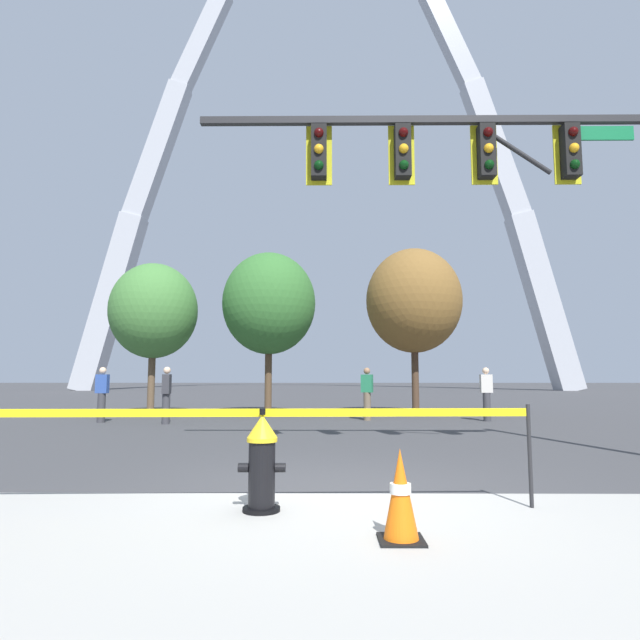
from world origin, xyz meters
name	(u,v)px	position (x,y,z in m)	size (l,w,h in m)	color
ground_plane	(336,493)	(0.00, 0.00, 0.00)	(240.00, 240.00, 0.00)	#3D3D3F
fire_hydrant	(262,463)	(-0.73, -0.85, 0.47)	(0.46, 0.48, 0.99)	black
caution_tape_barrier	(225,436)	(-1.11, -0.81, 0.72)	(6.14, 0.27, 1.03)	#232326
traffic_cone_by_hydrant	(401,496)	(0.48, -1.79, 0.36)	(0.36, 0.36, 0.73)	black
traffic_signal_gantry	(513,189)	(3.00, 2.40, 4.40)	(7.82, 0.44, 6.00)	#232326
monument_arch	(326,162)	(0.00, 46.83, 23.48)	(50.38, 2.30, 53.80)	#B2B5BC
tree_far_left	(154,311)	(-6.04, 12.03, 3.58)	(2.99, 2.99, 5.23)	brown
tree_left_mid	(269,304)	(-2.04, 12.02, 3.83)	(3.20, 3.20, 5.60)	brown
tree_center_left	(414,301)	(2.95, 12.01, 3.92)	(3.27, 3.27, 5.73)	#473323
pedestrian_walking_left	(486,393)	(4.71, 9.89, 0.82)	(0.34, 0.22, 1.59)	#38383D
pedestrian_standing_center	(102,394)	(-6.57, 9.30, 0.82)	(0.35, 0.22, 1.59)	#38383D
pedestrian_walking_right	(166,395)	(-4.55, 8.80, 0.82)	(0.23, 0.35, 1.59)	#38383D
pedestrian_near_trees	(367,393)	(1.17, 10.16, 0.82)	(0.39, 0.30, 1.59)	brown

